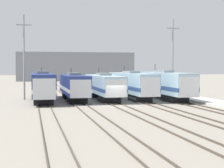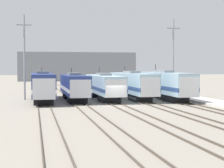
{
  "view_description": "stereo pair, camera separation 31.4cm",
  "coord_description": "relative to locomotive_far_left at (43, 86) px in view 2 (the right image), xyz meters",
  "views": [
    {
      "loc": [
        -10.47,
        -45.3,
        4.74
      ],
      "look_at": [
        -0.09,
        3.05,
        2.58
      ],
      "focal_mm": 60.0,
      "sensor_mm": 36.0,
      "label": 1
    },
    {
      "loc": [
        -10.16,
        -45.37,
        4.74
      ],
      "look_at": [
        -0.09,
        3.05,
        2.58
      ],
      "focal_mm": 60.0,
      "sensor_mm": 36.0,
      "label": 2
    }
  ],
  "objects": [
    {
      "name": "locomotive_center",
      "position": [
        9.06,
        1.36,
        -0.15
      ],
      "size": [
        3.06,
        17.77,
        4.86
      ],
      "color": "#232326",
      "rests_on": "ground_plane"
    },
    {
      "name": "ground_plane",
      "position": [
        9.06,
        -7.94,
        -2.19
      ],
      "size": [
        400.0,
        400.0,
        0.0
      ],
      "primitive_type": "plane",
      "color": "gray"
    },
    {
      "name": "locomotive_far_left",
      "position": [
        0.0,
        0.0,
        0.0
      ],
      "size": [
        2.98,
        18.08,
        4.75
      ],
      "color": "black",
      "rests_on": "ground_plane"
    },
    {
      "name": "locomotive_far_right",
      "position": [
        18.11,
        -0.14,
        0.05
      ],
      "size": [
        2.91,
        18.85,
        5.33
      ],
      "color": "#232326",
      "rests_on": "ground_plane"
    },
    {
      "name": "depot_building",
      "position": [
        14.13,
        84.48,
        2.92
      ],
      "size": [
        41.82,
        13.23,
        10.21
      ],
      "color": "gray",
      "rests_on": "ground_plane"
    },
    {
      "name": "locomotive_center_right",
      "position": [
        13.58,
        2.08,
        -0.01
      ],
      "size": [
        2.87,
        19.76,
        4.96
      ],
      "color": "#232326",
      "rests_on": "ground_plane"
    },
    {
      "name": "platform",
      "position": [
        22.26,
        -7.94,
        -2.07
      ],
      "size": [
        4.0,
        120.0,
        0.25
      ],
      "color": "beige",
      "rests_on": "ground_plane"
    },
    {
      "name": "rail_pair_far_left",
      "position": [
        0.0,
        -7.94,
        -2.12
      ],
      "size": [
        1.5,
        120.0,
        0.15
      ],
      "color": "#4C4238",
      "rests_on": "ground_plane"
    },
    {
      "name": "rail_pair_center_left",
      "position": [
        4.53,
        -7.94,
        -2.12
      ],
      "size": [
        1.51,
        120.0,
        0.15
      ],
      "color": "#4C4238",
      "rests_on": "ground_plane"
    },
    {
      "name": "rail_pair_center_right",
      "position": [
        13.58,
        -7.94,
        -2.12
      ],
      "size": [
        1.51,
        120.0,
        0.15
      ],
      "color": "#4C4238",
      "rests_on": "ground_plane"
    },
    {
      "name": "rail_pair_far_right",
      "position": [
        18.11,
        -7.94,
        -2.12
      ],
      "size": [
        1.5,
        120.0,
        0.15
      ],
      "color": "#4C4238",
      "rests_on": "ground_plane"
    },
    {
      "name": "catenary_tower_left",
      "position": [
        -2.52,
        3.16,
        4.33
      ],
      "size": [
        2.18,
        0.27,
        12.49
      ],
      "color": "gray",
      "rests_on": "ground_plane"
    },
    {
      "name": "rail_pair_center",
      "position": [
        9.06,
        -7.94,
        -2.12
      ],
      "size": [
        1.51,
        120.0,
        0.15
      ],
      "color": "#4C4238",
      "rests_on": "ground_plane"
    },
    {
      "name": "catenary_tower_right",
      "position": [
        20.6,
        3.16,
        4.33
      ],
      "size": [
        2.18,
        0.27,
        12.49
      ],
      "color": "gray",
      "rests_on": "ground_plane"
    },
    {
      "name": "locomotive_center_left",
      "position": [
        4.53,
        0.53,
        -0.12
      ],
      "size": [
        2.94,
        16.14,
        4.73
      ],
      "color": "black",
      "rests_on": "ground_plane"
    }
  ]
}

